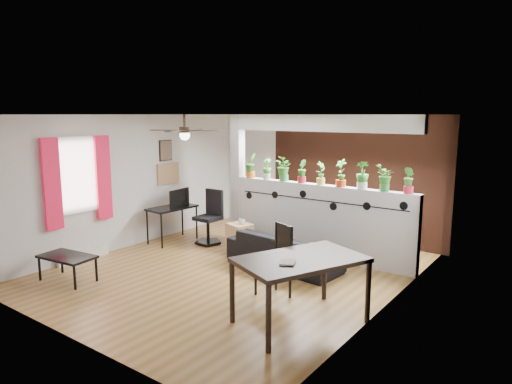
# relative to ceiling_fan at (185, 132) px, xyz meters

# --- Properties ---
(room_shell) EXTENTS (6.30, 7.10, 2.90)m
(room_shell) POSITION_rel_ceiling_fan_xyz_m (0.80, 0.30, -1.01)
(room_shell) COLOR brown
(room_shell) RESTS_ON ground
(partition_wall) EXTENTS (3.60, 0.18, 1.35)m
(partition_wall) POSITION_rel_ceiling_fan_xyz_m (1.60, 1.80, -1.64)
(partition_wall) COLOR #BCBCC1
(partition_wall) RESTS_ON ground
(ceiling_header) EXTENTS (3.60, 0.18, 0.30)m
(ceiling_header) POSITION_rel_ceiling_fan_xyz_m (1.60, 1.80, 0.14)
(ceiling_header) COLOR silver
(ceiling_header) RESTS_ON room_shell
(pier_column) EXTENTS (0.22, 0.20, 2.60)m
(pier_column) POSITION_rel_ceiling_fan_xyz_m (-0.31, 1.80, -1.01)
(pier_column) COLOR #BCBCC1
(pier_column) RESTS_ON ground
(brick_panel) EXTENTS (3.90, 0.05, 2.60)m
(brick_panel) POSITION_rel_ceiling_fan_xyz_m (1.60, 3.27, -1.01)
(brick_panel) COLOR brown
(brick_panel) RESTS_ON ground
(vine_decal) EXTENTS (3.31, 0.01, 0.30)m
(vine_decal) POSITION_rel_ceiling_fan_xyz_m (1.60, 1.70, -1.23)
(vine_decal) COLOR black
(vine_decal) RESTS_ON partition_wall
(window_assembly) EXTENTS (0.09, 1.30, 1.55)m
(window_assembly) POSITION_rel_ceiling_fan_xyz_m (-1.76, -0.90, -0.81)
(window_assembly) COLOR white
(window_assembly) RESTS_ON room_shell
(baseboard_heater) EXTENTS (0.08, 1.00, 0.18)m
(baseboard_heater) POSITION_rel_ceiling_fan_xyz_m (-1.74, -0.90, -2.22)
(baseboard_heater) COLOR silver
(baseboard_heater) RESTS_ON ground
(corkboard) EXTENTS (0.03, 0.60, 0.45)m
(corkboard) POSITION_rel_ceiling_fan_xyz_m (-1.78, 1.25, -0.96)
(corkboard) COLOR #9F724D
(corkboard) RESTS_ON room_shell
(framed_art) EXTENTS (0.03, 0.34, 0.44)m
(framed_art) POSITION_rel_ceiling_fan_xyz_m (-1.78, 1.20, -0.46)
(framed_art) COLOR #8C7259
(framed_art) RESTS_ON room_shell
(ceiling_fan) EXTENTS (1.19, 1.19, 0.43)m
(ceiling_fan) POSITION_rel_ceiling_fan_xyz_m (0.00, 0.00, 0.00)
(ceiling_fan) COLOR black
(ceiling_fan) RESTS_ON room_shell
(potted_plant_0) EXTENTS (0.29, 0.32, 0.49)m
(potted_plant_0) POSITION_rel_ceiling_fan_xyz_m (0.02, 1.80, -0.71)
(potted_plant_0) COLOR orange
(potted_plant_0) RESTS_ON partition_wall
(potted_plant_1) EXTENTS (0.22, 0.19, 0.40)m
(potted_plant_1) POSITION_rel_ceiling_fan_xyz_m (0.41, 1.80, -0.75)
(potted_plant_1) COLOR silver
(potted_plant_1) RESTS_ON partition_wall
(potted_plant_2) EXTENTS (0.29, 0.26, 0.47)m
(potted_plant_2) POSITION_rel_ceiling_fan_xyz_m (0.81, 1.80, -0.72)
(potted_plant_2) COLOR #30863B
(potted_plant_2) RESTS_ON partition_wall
(potted_plant_3) EXTENTS (0.27, 0.28, 0.43)m
(potted_plant_3) POSITION_rel_ceiling_fan_xyz_m (1.21, 1.80, -0.74)
(potted_plant_3) COLOR red
(potted_plant_3) RESTS_ON partition_wall
(potted_plant_4) EXTENTS (0.21, 0.25, 0.42)m
(potted_plant_4) POSITION_rel_ceiling_fan_xyz_m (1.60, 1.80, -0.74)
(potted_plant_4) COLOR gold
(potted_plant_4) RESTS_ON partition_wall
(potted_plant_5) EXTENTS (0.30, 0.27, 0.49)m
(potted_plant_5) POSITION_rel_ceiling_fan_xyz_m (2.00, 1.80, -0.71)
(potted_plant_5) COLOR red
(potted_plant_5) RESTS_ON partition_wall
(potted_plant_6) EXTENTS (0.32, 0.31, 0.47)m
(potted_plant_6) POSITION_rel_ceiling_fan_xyz_m (2.39, 1.80, -0.71)
(potted_plant_6) COLOR white
(potted_plant_6) RESTS_ON partition_wall
(potted_plant_7) EXTENTS (0.20, 0.24, 0.44)m
(potted_plant_7) POSITION_rel_ceiling_fan_xyz_m (2.79, 1.80, -0.73)
(potted_plant_7) COLOR #308639
(potted_plant_7) RESTS_ON partition_wall
(potted_plant_8) EXTENTS (0.28, 0.28, 0.43)m
(potted_plant_8) POSITION_rel_ceiling_fan_xyz_m (3.18, 1.80, -0.74)
(potted_plant_8) COLOR red
(potted_plant_8) RESTS_ON partition_wall
(sofa) EXTENTS (1.98, 0.92, 0.56)m
(sofa) POSITION_rel_ceiling_fan_xyz_m (1.38, 0.95, -2.03)
(sofa) COLOR black
(sofa) RESTS_ON ground
(cube_shelf) EXTENTS (0.52, 0.49, 0.53)m
(cube_shelf) POSITION_rel_ceiling_fan_xyz_m (0.17, 1.24, -2.05)
(cube_shelf) COLOR tan
(cube_shelf) RESTS_ON ground
(cup) EXTENTS (0.16, 0.16, 0.10)m
(cup) POSITION_rel_ceiling_fan_xyz_m (0.22, 1.24, -1.73)
(cup) COLOR gray
(cup) RESTS_ON cube_shelf
(computer_desk) EXTENTS (0.59, 1.04, 0.73)m
(computer_desk) POSITION_rel_ceiling_fan_xyz_m (-1.34, 0.91, -1.65)
(computer_desk) COLOR black
(computer_desk) RESTS_ON ground
(monitor) EXTENTS (0.35, 0.10, 0.20)m
(monitor) POSITION_rel_ceiling_fan_xyz_m (-1.34, 1.06, -1.49)
(monitor) COLOR black
(monitor) RESTS_ON computer_desk
(office_chair) EXTENTS (0.56, 0.56, 1.08)m
(office_chair) POSITION_rel_ceiling_fan_xyz_m (-0.61, 1.27, -1.84)
(office_chair) COLOR black
(office_chair) RESTS_ON ground
(dining_table) EXTENTS (1.48, 1.80, 0.85)m
(dining_table) POSITION_rel_ceiling_fan_xyz_m (2.70, -0.75, -1.56)
(dining_table) COLOR black
(dining_table) RESTS_ON ground
(book) EXTENTS (0.25, 0.28, 0.02)m
(book) POSITION_rel_ceiling_fan_xyz_m (2.60, -1.05, -1.45)
(book) COLOR gray
(book) RESTS_ON dining_table
(folding_chair) EXTENTS (0.55, 0.55, 1.05)m
(folding_chair) POSITION_rel_ceiling_fan_xyz_m (2.00, -0.17, -1.69)
(folding_chair) COLOR black
(folding_chair) RESTS_ON ground
(coffee_table) EXTENTS (0.94, 0.60, 0.41)m
(coffee_table) POSITION_rel_ceiling_fan_xyz_m (-1.01, -1.65, -1.94)
(coffee_table) COLOR black
(coffee_table) RESTS_ON ground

